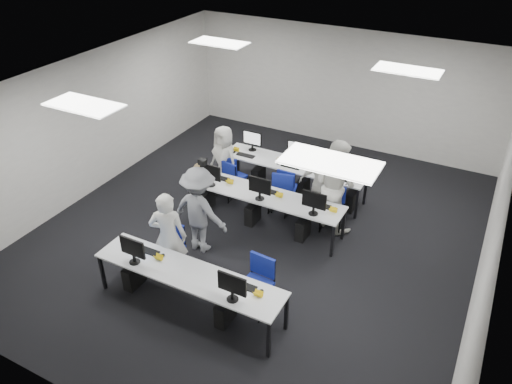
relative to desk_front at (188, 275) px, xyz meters
The scene contains 23 objects.
room 2.54m from the desk_front, 90.00° to the left, with size 9.00×9.02×3.00m.
ceiling_panels 3.33m from the desk_front, 90.00° to the left, with size 5.20×4.60×0.02m.
desk_front is the anchor object (origin of this frame).
desk_mid 2.60m from the desk_front, 90.00° to the left, with size 3.20×0.70×0.73m.
desk_back 4.00m from the desk_front, 90.00° to the left, with size 3.20×0.70×0.73m.
equipment_front 0.38m from the desk_front, behind, with size 2.51×0.41×1.19m.
equipment_mid 2.61m from the desk_front, 94.24° to the left, with size 2.91×0.41×1.19m.
equipment_back 4.04m from the desk_front, 87.27° to the left, with size 2.91×0.41×1.19m.
chair_0 1.14m from the desk_front, 142.91° to the left, with size 0.43×0.47×0.89m.
chair_1 1.12m from the desk_front, 27.27° to the left, with size 0.50×0.54×0.94m.
chair_2 3.45m from the desk_front, 111.33° to the left, with size 0.44×0.48×0.86m.
chair_3 3.27m from the desk_front, 88.46° to the left, with size 0.42×0.46×0.86m.
chair_4 3.41m from the desk_front, 68.63° to the left, with size 0.48×0.52×0.86m.
chair_5 3.59m from the desk_front, 108.25° to the left, with size 0.48×0.51×0.84m.
chair_6 3.36m from the desk_front, 88.25° to the left, with size 0.56×0.59×0.95m.
chair_7 3.66m from the desk_front, 72.99° to the left, with size 0.50×0.52×0.83m.
handbag 3.01m from the desk_front, 118.88° to the left, with size 0.38×0.24×0.31m, color #95824D.
student_0 0.89m from the desk_front, 145.67° to the left, with size 0.62×0.41×1.70m, color beige.
student_1 3.49m from the desk_front, 69.85° to the left, with size 0.91×0.71×1.87m, color beige.
student_2 3.73m from the desk_front, 112.17° to the left, with size 0.74×0.48×1.52m, color beige.
student_3 3.48m from the desk_front, 75.48° to the left, with size 0.90×0.38×1.54m, color beige.
photographer 1.58m from the desk_front, 116.61° to the left, with size 1.10×0.63×1.70m, color gray.
dslr_camera 2.03m from the desk_front, 113.64° to the left, with size 0.14×0.18×0.10m, color black.
Camera 1 is at (3.68, -7.14, 5.85)m, focal length 35.00 mm.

